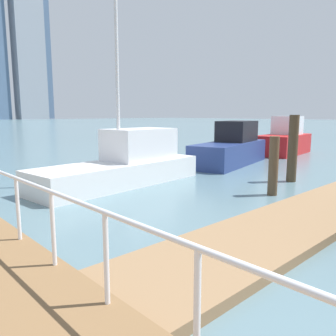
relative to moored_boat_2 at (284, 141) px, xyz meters
The scene contains 10 objects.
ground_plane 14.81m from the moored_boat_2, behind, with size 300.00×300.00×0.00m, color slate.
floating_dock 13.83m from the moored_boat_2, 149.31° to the right, with size 12.65×2.00×0.18m, color #93704C.
boardwalk_railing 19.60m from the moored_boat_2, 155.64° to the right, with size 0.06×30.63×1.08m.
dock_piling_1 11.63m from the moored_boat_2, 153.53° to the right, with size 0.29×0.29×1.82m, color brown.
dock_piling_3 9.20m from the moored_boat_2, 150.26° to the right, with size 0.35×0.35×2.45m, color #473826.
moored_boat_2 is the anchor object (origin of this frame).
moored_boat_4 5.98m from the moored_boat_2, behind, with size 5.86×3.15×2.13m.
moored_boat_5 12.67m from the moored_boat_2, behind, with size 6.62×2.63×9.29m.
skyline_tower_6 159.49m from the moored_boat_2, 73.92° to the left, with size 12.96×7.54×70.06m, color #8C939E.
skyline_tower_7 178.61m from the moored_boat_2, 72.02° to the left, with size 12.16×6.83×71.67m, color slate.
Camera 1 is at (-5.03, 8.03, 2.49)m, focal length 36.05 mm.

